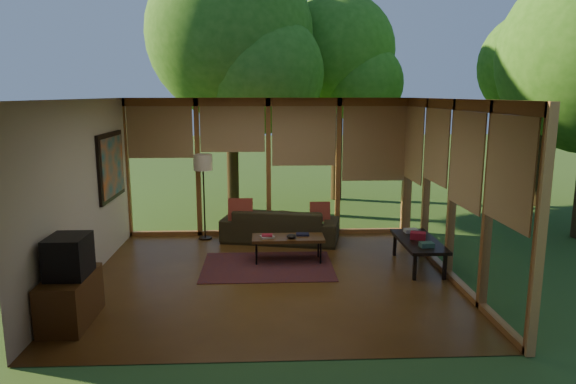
{
  "coord_description": "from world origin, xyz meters",
  "views": [
    {
      "loc": [
        -0.09,
        -7.47,
        2.77
      ],
      "look_at": [
        0.3,
        0.7,
        1.2
      ],
      "focal_mm": 32.0,
      "sensor_mm": 36.0,
      "label": 1
    }
  ],
  "objects_px": {
    "sofa": "(280,225)",
    "media_cabinet": "(71,299)",
    "side_console": "(419,242)",
    "coffee_table": "(288,239)",
    "television": "(69,256)",
    "floor_lamp": "(203,167)"
  },
  "relations": [
    {
      "from": "coffee_table",
      "to": "side_console",
      "type": "xyz_separation_m",
      "value": [
        2.1,
        -0.38,
        0.02
      ]
    },
    {
      "from": "television",
      "to": "floor_lamp",
      "type": "xyz_separation_m",
      "value": [
        1.21,
        3.65,
        0.56
      ]
    },
    {
      "from": "sofa",
      "to": "floor_lamp",
      "type": "height_order",
      "value": "floor_lamp"
    },
    {
      "from": "sofa",
      "to": "coffee_table",
      "type": "xyz_separation_m",
      "value": [
        0.09,
        -1.21,
        0.07
      ]
    },
    {
      "from": "sofa",
      "to": "media_cabinet",
      "type": "bearing_deg",
      "value": 64.56
    },
    {
      "from": "floor_lamp",
      "to": "television",
      "type": "bearing_deg",
      "value": -108.28
    },
    {
      "from": "coffee_table",
      "to": "side_console",
      "type": "height_order",
      "value": "side_console"
    },
    {
      "from": "media_cabinet",
      "to": "side_console",
      "type": "relative_size",
      "value": 0.71
    },
    {
      "from": "sofa",
      "to": "media_cabinet",
      "type": "height_order",
      "value": "sofa"
    },
    {
      "from": "media_cabinet",
      "to": "coffee_table",
      "type": "height_order",
      "value": "media_cabinet"
    },
    {
      "from": "side_console",
      "to": "sofa",
      "type": "bearing_deg",
      "value": 143.83
    },
    {
      "from": "sofa",
      "to": "coffee_table",
      "type": "height_order",
      "value": "sofa"
    },
    {
      "from": "media_cabinet",
      "to": "floor_lamp",
      "type": "xyz_separation_m",
      "value": [
        1.23,
        3.65,
        1.11
      ]
    },
    {
      "from": "media_cabinet",
      "to": "television",
      "type": "height_order",
      "value": "television"
    },
    {
      "from": "media_cabinet",
      "to": "coffee_table",
      "type": "distance_m",
      "value": 3.56
    },
    {
      "from": "media_cabinet",
      "to": "sofa",
      "type": "bearing_deg",
      "value": 52.05
    },
    {
      "from": "coffee_table",
      "to": "side_console",
      "type": "relative_size",
      "value": 0.86
    },
    {
      "from": "sofa",
      "to": "television",
      "type": "distance_m",
      "value": 4.38
    },
    {
      "from": "sofa",
      "to": "coffee_table",
      "type": "bearing_deg",
      "value": 106.77
    },
    {
      "from": "sofa",
      "to": "floor_lamp",
      "type": "distance_m",
      "value": 1.83
    },
    {
      "from": "media_cabinet",
      "to": "television",
      "type": "bearing_deg",
      "value": 0.0
    },
    {
      "from": "media_cabinet",
      "to": "floor_lamp",
      "type": "relative_size",
      "value": 0.61
    }
  ]
}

